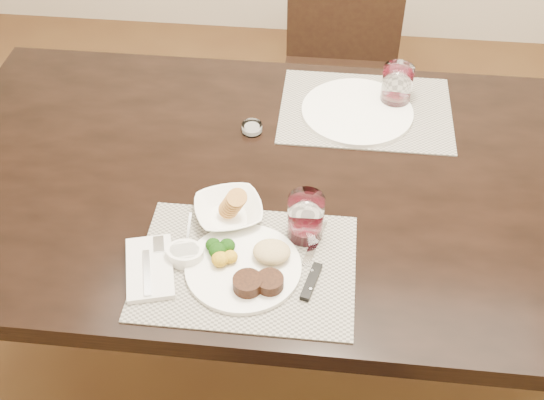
# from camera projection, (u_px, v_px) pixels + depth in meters

# --- Properties ---
(ground_plane) EXTENTS (4.50, 4.50, 0.00)m
(ground_plane) POSITION_uv_depth(u_px,v_px,m) (320.00, 355.00, 2.16)
(ground_plane) COLOR #3F2314
(ground_plane) RESTS_ON ground
(dining_table) EXTENTS (2.00, 1.00, 0.75)m
(dining_table) POSITION_uv_depth(u_px,v_px,m) (334.00, 204.00, 1.70)
(dining_table) COLOR black
(dining_table) RESTS_ON ground
(chair_far) EXTENTS (0.42, 0.42, 0.90)m
(chair_far) POSITION_uv_depth(u_px,v_px,m) (342.00, 59.00, 2.48)
(chair_far) COLOR black
(chair_far) RESTS_ON ground
(placemat_near) EXTENTS (0.46, 0.34, 0.00)m
(placemat_near) POSITION_uv_depth(u_px,v_px,m) (246.00, 267.00, 1.44)
(placemat_near) COLOR gray
(placemat_near) RESTS_ON dining_table
(placemat_far) EXTENTS (0.46, 0.34, 0.00)m
(placemat_far) POSITION_uv_depth(u_px,v_px,m) (366.00, 110.00, 1.84)
(placemat_far) COLOR gray
(placemat_far) RESTS_ON dining_table
(dinner_plate) EXTENTS (0.25, 0.25, 0.04)m
(dinner_plate) POSITION_uv_depth(u_px,v_px,m) (248.00, 266.00, 1.42)
(dinner_plate) COLOR white
(dinner_plate) RESTS_ON placemat_near
(napkin_fork) EXTENTS (0.14, 0.19, 0.02)m
(napkin_fork) POSITION_uv_depth(u_px,v_px,m) (150.00, 268.00, 1.43)
(napkin_fork) COLOR white
(napkin_fork) RESTS_ON placemat_near
(steak_knife) EXTENTS (0.05, 0.23, 0.01)m
(steak_knife) POSITION_uv_depth(u_px,v_px,m) (312.00, 272.00, 1.42)
(steak_knife) COLOR silver
(steak_knife) RESTS_ON placemat_near
(cracker_bowl) EXTENTS (0.19, 0.19, 0.07)m
(cracker_bowl) POSITION_uv_depth(u_px,v_px,m) (229.00, 211.00, 1.53)
(cracker_bowl) COLOR white
(cracker_bowl) RESTS_ON placemat_near
(sauce_ramekin) EXTENTS (0.08, 0.12, 0.06)m
(sauce_ramekin) POSITION_uv_depth(u_px,v_px,m) (185.00, 254.00, 1.44)
(sauce_ramekin) COLOR white
(sauce_ramekin) RESTS_ON placemat_near
(wine_glass_near) EXTENTS (0.08, 0.08, 0.11)m
(wine_glass_near) POSITION_uv_depth(u_px,v_px,m) (306.00, 219.00, 1.47)
(wine_glass_near) COLOR white
(wine_glass_near) RESTS_ON placemat_near
(far_plate) EXTENTS (0.30, 0.30, 0.01)m
(far_plate) POSITION_uv_depth(u_px,v_px,m) (357.00, 112.00, 1.82)
(far_plate) COLOR white
(far_plate) RESTS_ON placemat_far
(wine_glass_far) EXTENTS (0.08, 0.08, 0.11)m
(wine_glass_far) POSITION_uv_depth(u_px,v_px,m) (397.00, 88.00, 1.83)
(wine_glass_far) COLOR white
(wine_glass_far) RESTS_ON placemat_far
(salt_cellar) EXTENTS (0.05, 0.05, 0.02)m
(salt_cellar) POSITION_uv_depth(u_px,v_px,m) (252.00, 128.00, 1.77)
(salt_cellar) COLOR white
(salt_cellar) RESTS_ON dining_table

